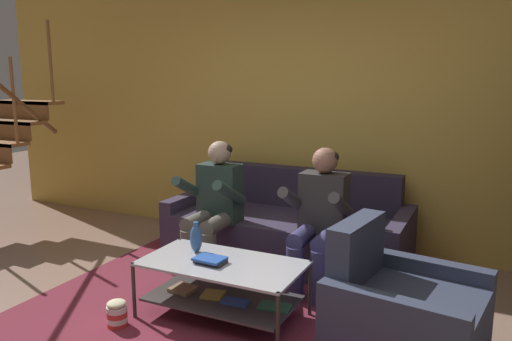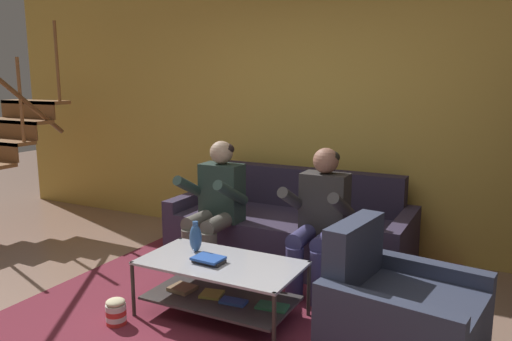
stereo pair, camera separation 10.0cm
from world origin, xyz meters
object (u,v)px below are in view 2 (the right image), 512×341
object	(u,v)px
coffee_table	(221,281)
book_stack	(209,260)
person_seated_right	(320,215)
armchair	(399,314)
couch	(291,231)
vase	(196,238)
popcorn_tub	(116,312)
person_seated_left	(215,201)

from	to	relation	value
coffee_table	book_stack	bearing A→B (deg)	-141.31
person_seated_right	armchair	xyz separation A→B (m)	(0.79, -0.69, -0.37)
couch	vase	size ratio (longest dim) A/B	9.49
couch	popcorn_tub	distance (m)	1.89
couch	vase	distance (m)	1.30
couch	armchair	distance (m)	1.79
person_seated_left	person_seated_right	xyz separation A→B (m)	(0.99, 0.00, 0.00)
person_seated_right	armchair	bearing A→B (deg)	-41.03
armchair	person_seated_left	bearing A→B (deg)	158.89
person_seated_left	vase	size ratio (longest dim) A/B	4.93
vase	armchair	xyz separation A→B (m)	(1.54, -0.01, -0.27)
person_seated_right	vase	size ratio (longest dim) A/B	4.94
person_seated_left	armchair	world-z (taller)	person_seated_left
person_seated_right	coffee_table	bearing A→B (deg)	-121.20
person_seated_left	book_stack	size ratio (longest dim) A/B	5.11
vase	couch	bearing A→B (deg)	78.50
person_seated_right	coffee_table	size ratio (longest dim) A/B	1.01
person_seated_left	book_stack	xyz separation A→B (m)	(0.45, -0.83, -0.20)
vase	armchair	distance (m)	1.56
person_seated_right	popcorn_tub	xyz separation A→B (m)	(-1.07, -1.22, -0.54)
couch	book_stack	xyz separation A→B (m)	(-0.04, -1.40, 0.17)
couch	book_stack	distance (m)	1.41
vase	book_stack	bearing A→B (deg)	-35.37
couch	person_seated_left	world-z (taller)	person_seated_left
couch	coffee_table	world-z (taller)	couch
coffee_table	person_seated_left	bearing A→B (deg)	123.80
vase	person_seated_left	bearing A→B (deg)	109.62
person_seated_right	armchair	size ratio (longest dim) A/B	1.19
couch	person_seated_left	size ratio (longest dim) A/B	1.92
person_seated_left	popcorn_tub	size ratio (longest dim) A/B	5.89
vase	popcorn_tub	world-z (taller)	vase
person_seated_left	coffee_table	xyz separation A→B (m)	(0.52, -0.78, -0.36)
armchair	person_seated_right	bearing A→B (deg)	138.97
person_seated_left	coffee_table	size ratio (longest dim) A/B	1.01
couch	coffee_table	bearing A→B (deg)	-88.95
person_seated_left	armchair	bearing A→B (deg)	-21.11
person_seated_right	vase	xyz separation A→B (m)	(-0.75, -0.68, -0.11)
couch	coffee_table	xyz separation A→B (m)	(0.02, -1.34, 0.00)
couch	vase	world-z (taller)	couch
coffee_table	book_stack	size ratio (longest dim) A/B	5.07
vase	armchair	size ratio (longest dim) A/B	0.24
armchair	couch	bearing A→B (deg)	135.63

